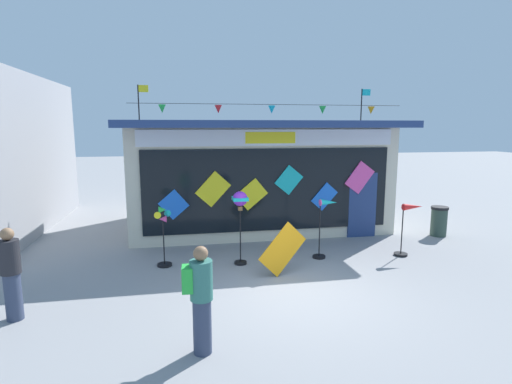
{
  "coord_description": "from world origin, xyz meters",
  "views": [
    {
      "loc": [
        -2.32,
        -7.57,
        3.41
      ],
      "look_at": [
        -0.23,
        3.47,
        1.55
      ],
      "focal_mm": 28.07,
      "sensor_mm": 36.0,
      "label": 1
    }
  ],
  "objects_px": {
    "kite_shop_building": "(256,173)",
    "wind_spinner_center_left": "(325,220)",
    "person_mid_plaza": "(11,274)",
    "wind_spinner_far_left": "(163,229)",
    "wind_spinner_left": "(240,205)",
    "wind_spinner_center_right": "(409,221)",
    "person_near_camera": "(200,298)",
    "display_kite_on_ground": "(283,249)",
    "trash_bin": "(439,221)"
  },
  "relations": [
    {
      "from": "kite_shop_building",
      "to": "wind_spinner_left",
      "type": "distance_m",
      "value": 4.13
    },
    {
      "from": "wind_spinner_center_left",
      "to": "display_kite_on_ground",
      "type": "bearing_deg",
      "value": -144.9
    },
    {
      "from": "wind_spinner_left",
      "to": "kite_shop_building",
      "type": "bearing_deg",
      "value": 73.81
    },
    {
      "from": "kite_shop_building",
      "to": "wind_spinner_center_right",
      "type": "relative_size",
      "value": 6.06
    },
    {
      "from": "trash_bin",
      "to": "wind_spinner_far_left",
      "type": "bearing_deg",
      "value": -171.47
    },
    {
      "from": "person_mid_plaza",
      "to": "wind_spinner_far_left",
      "type": "bearing_deg",
      "value": 129.76
    },
    {
      "from": "wind_spinner_far_left",
      "to": "wind_spinner_center_right",
      "type": "bearing_deg",
      "value": -2.81
    },
    {
      "from": "wind_spinner_center_left",
      "to": "person_near_camera",
      "type": "relative_size",
      "value": 0.93
    },
    {
      "from": "wind_spinner_left",
      "to": "wind_spinner_center_right",
      "type": "relative_size",
      "value": 1.31
    },
    {
      "from": "kite_shop_building",
      "to": "wind_spinner_center_right",
      "type": "height_order",
      "value": "kite_shop_building"
    },
    {
      "from": "kite_shop_building",
      "to": "display_kite_on_ground",
      "type": "distance_m",
      "value": 5.0
    },
    {
      "from": "wind_spinner_center_right",
      "to": "display_kite_on_ground",
      "type": "relative_size",
      "value": 1.24
    },
    {
      "from": "kite_shop_building",
      "to": "display_kite_on_ground",
      "type": "height_order",
      "value": "kite_shop_building"
    },
    {
      "from": "kite_shop_building",
      "to": "wind_spinner_center_left",
      "type": "distance_m",
      "value": 4.1
    },
    {
      "from": "kite_shop_building",
      "to": "wind_spinner_left",
      "type": "bearing_deg",
      "value": -106.19
    },
    {
      "from": "person_near_camera",
      "to": "display_kite_on_ground",
      "type": "xyz_separation_m",
      "value": [
        2.02,
        2.94,
        -0.28
      ]
    },
    {
      "from": "display_kite_on_ground",
      "to": "person_near_camera",
      "type": "bearing_deg",
      "value": -124.55
    },
    {
      "from": "wind_spinner_left",
      "to": "wind_spinner_far_left",
      "type": "bearing_deg",
      "value": 174.76
    },
    {
      "from": "wind_spinner_far_left",
      "to": "person_mid_plaza",
      "type": "bearing_deg",
      "value": -137.51
    },
    {
      "from": "wind_spinner_far_left",
      "to": "person_mid_plaza",
      "type": "xyz_separation_m",
      "value": [
        -2.52,
        -2.3,
        -0.09
      ]
    },
    {
      "from": "wind_spinner_left",
      "to": "wind_spinner_center_left",
      "type": "height_order",
      "value": "wind_spinner_left"
    },
    {
      "from": "wind_spinner_center_right",
      "to": "person_near_camera",
      "type": "bearing_deg",
      "value": -146.91
    },
    {
      "from": "person_near_camera",
      "to": "wind_spinner_far_left",
      "type": "bearing_deg",
      "value": 12.64
    },
    {
      "from": "kite_shop_building",
      "to": "display_kite_on_ground",
      "type": "bearing_deg",
      "value": -93.52
    },
    {
      "from": "wind_spinner_center_left",
      "to": "display_kite_on_ground",
      "type": "relative_size",
      "value": 1.38
    },
    {
      "from": "person_mid_plaza",
      "to": "person_near_camera",
      "type": "bearing_deg",
      "value": 59.51
    },
    {
      "from": "wind_spinner_far_left",
      "to": "display_kite_on_ground",
      "type": "xyz_separation_m",
      "value": [
        2.71,
        -1.05,
        -0.34
      ]
    },
    {
      "from": "wind_spinner_center_right",
      "to": "person_near_camera",
      "type": "xyz_separation_m",
      "value": [
        -5.65,
        -3.68,
        -0.05
      ]
    },
    {
      "from": "wind_spinner_center_left",
      "to": "wind_spinner_left",
      "type": "bearing_deg",
      "value": -177.91
    },
    {
      "from": "person_near_camera",
      "to": "trash_bin",
      "type": "height_order",
      "value": "person_near_camera"
    },
    {
      "from": "wind_spinner_far_left",
      "to": "wind_spinner_center_left",
      "type": "distance_m",
      "value": 4.09
    },
    {
      "from": "person_near_camera",
      "to": "trash_bin",
      "type": "distance_m",
      "value": 9.3
    },
    {
      "from": "trash_bin",
      "to": "person_near_camera",
      "type": "bearing_deg",
      "value": -145.62
    },
    {
      "from": "display_kite_on_ground",
      "to": "person_mid_plaza",
      "type": "bearing_deg",
      "value": -166.54
    },
    {
      "from": "wind_spinner_left",
      "to": "display_kite_on_ground",
      "type": "height_order",
      "value": "wind_spinner_left"
    },
    {
      "from": "wind_spinner_far_left",
      "to": "wind_spinner_left",
      "type": "distance_m",
      "value": 1.95
    },
    {
      "from": "kite_shop_building",
      "to": "trash_bin",
      "type": "xyz_separation_m",
      "value": [
        5.34,
        -2.53,
        -1.33
      ]
    },
    {
      "from": "trash_bin",
      "to": "wind_spinner_center_right",
      "type": "bearing_deg",
      "value": -142.21
    },
    {
      "from": "wind_spinner_center_left",
      "to": "person_near_camera",
      "type": "bearing_deg",
      "value": -131.01
    },
    {
      "from": "wind_spinner_far_left",
      "to": "trash_bin",
      "type": "bearing_deg",
      "value": 8.53
    },
    {
      "from": "wind_spinner_center_left",
      "to": "wind_spinner_center_right",
      "type": "xyz_separation_m",
      "value": [
        2.25,
        -0.22,
        -0.07
      ]
    },
    {
      "from": "person_near_camera",
      "to": "display_kite_on_ground",
      "type": "relative_size",
      "value": 1.49
    },
    {
      "from": "wind_spinner_center_right",
      "to": "person_mid_plaza",
      "type": "xyz_separation_m",
      "value": [
        -8.85,
        -1.99,
        -0.08
      ]
    },
    {
      "from": "person_mid_plaza",
      "to": "kite_shop_building",
      "type": "bearing_deg",
      "value": 135.05
    },
    {
      "from": "wind_spinner_far_left",
      "to": "display_kite_on_ground",
      "type": "bearing_deg",
      "value": -21.18
    },
    {
      "from": "kite_shop_building",
      "to": "wind_spinner_center_left",
      "type": "xyz_separation_m",
      "value": [
        1.07,
        -3.88,
        -0.81
      ]
    },
    {
      "from": "person_mid_plaza",
      "to": "display_kite_on_ground",
      "type": "relative_size",
      "value": 1.49
    },
    {
      "from": "wind_spinner_center_right",
      "to": "trash_bin",
      "type": "distance_m",
      "value": 2.6
    },
    {
      "from": "wind_spinner_far_left",
      "to": "wind_spinner_left",
      "type": "height_order",
      "value": "wind_spinner_left"
    },
    {
      "from": "wind_spinner_center_left",
      "to": "person_mid_plaza",
      "type": "height_order",
      "value": "person_mid_plaza"
    }
  ]
}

